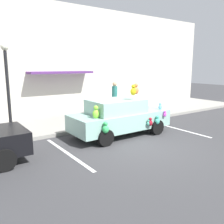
% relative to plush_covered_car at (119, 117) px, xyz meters
% --- Properties ---
extents(ground_plane, '(60.00, 60.00, 0.00)m').
position_rel_plush_covered_car_xyz_m(ground_plane, '(-0.24, -1.73, -0.80)').
color(ground_plane, '#38383A').
extents(sidewalk, '(24.00, 4.00, 0.15)m').
position_rel_plush_covered_car_xyz_m(sidewalk, '(-0.24, 3.27, -0.73)').
color(sidewalk, gray).
rests_on(sidewalk, ground).
extents(storefront_building, '(24.00, 1.25, 6.40)m').
position_rel_plush_covered_car_xyz_m(storefront_building, '(-0.24, 5.41, 2.39)').
color(storefront_building, beige).
rests_on(storefront_building, ground).
extents(parking_stripe_front, '(0.12, 3.60, 0.01)m').
position_rel_plush_covered_car_xyz_m(parking_stripe_front, '(2.85, -0.73, -0.80)').
color(parking_stripe_front, silver).
rests_on(parking_stripe_front, ground).
extents(parking_stripe_rear, '(0.12, 3.60, 0.01)m').
position_rel_plush_covered_car_xyz_m(parking_stripe_rear, '(-2.74, -0.73, -0.80)').
color(parking_stripe_rear, silver).
rests_on(parking_stripe_rear, ground).
extents(plush_covered_car, '(4.27, 2.04, 2.21)m').
position_rel_plush_covered_car_xyz_m(plush_covered_car, '(0.00, 0.00, 0.00)').
color(plush_covered_car, '#8DBCAF').
rests_on(plush_covered_car, ground).
extents(teddy_bear_on_sidewalk, '(0.33, 0.28, 0.64)m').
position_rel_plush_covered_car_xyz_m(teddy_bear_on_sidewalk, '(3.03, 2.04, -0.36)').
color(teddy_bear_on_sidewalk, '#9E723D').
rests_on(teddy_bear_on_sidewalk, sidewalk).
extents(street_lamp_post, '(0.28, 0.28, 3.58)m').
position_rel_plush_covered_car_xyz_m(street_lamp_post, '(-3.94, 1.77, 1.56)').
color(street_lamp_post, black).
rests_on(street_lamp_post, sidewalk).
extents(pedestrian_walking_past, '(0.32, 0.32, 1.85)m').
position_rel_plush_covered_car_xyz_m(pedestrian_walking_past, '(2.21, 3.42, 0.23)').
color(pedestrian_walking_past, '#2A746D').
rests_on(pedestrian_walking_past, sidewalk).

